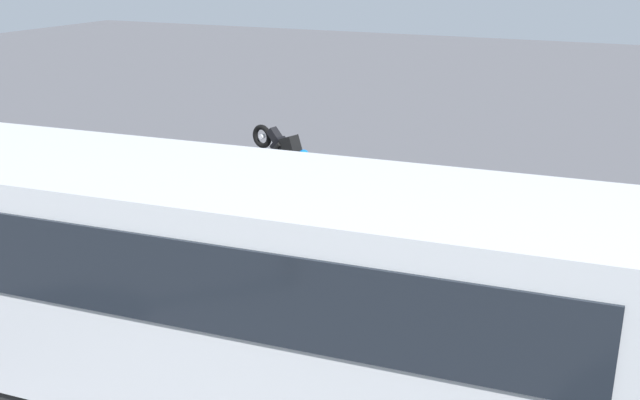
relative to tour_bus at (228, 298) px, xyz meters
name	(u,v)px	position (x,y,z in m)	size (l,w,h in m)	color
ground_plane	(381,269)	(-0.16, -5.12, -1.65)	(80.00, 80.00, 0.00)	#4C4C51
tour_bus	(228,298)	(0.00, 0.00, 0.00)	(10.62, 3.24, 3.25)	#B7BABF
spectator_far_left	(385,263)	(-0.91, -3.21, -0.63)	(0.57, 0.33, 1.71)	black
spectator_left	(319,249)	(0.21, -3.14, -0.55)	(0.58, 0.37, 1.82)	black
spectator_centre	(237,248)	(1.58, -2.84, -0.66)	(0.58, 0.35, 1.66)	#473823
parked_motorcycle_silver	(404,318)	(-1.47, -2.52, -1.16)	(2.05, 0.58, 0.99)	black
stunt_motorcycle	(285,153)	(3.61, -8.49, -0.62)	(1.95, 0.81, 1.76)	black
traffic_cone	(339,208)	(1.59, -7.18, -1.34)	(0.34, 0.34, 0.63)	orange
bay_line_a	(548,262)	(-3.01, -6.76, -1.64)	(0.21, 3.59, 0.01)	white
bay_line_b	(412,240)	(-0.25, -6.76, -1.64)	(0.24, 4.75, 0.01)	white
bay_line_c	(293,221)	(2.51, -6.76, -1.64)	(0.22, 4.00, 0.01)	white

